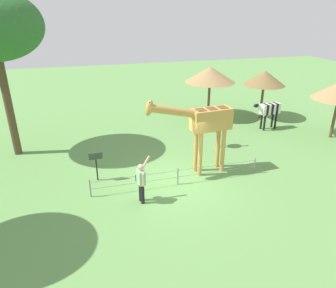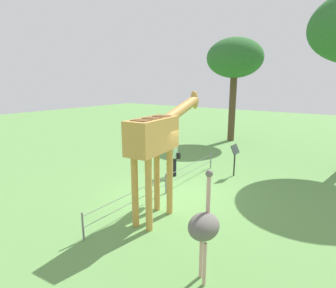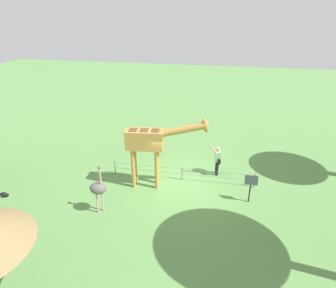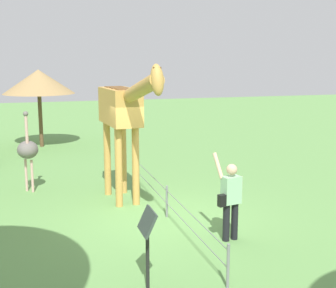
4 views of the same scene
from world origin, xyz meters
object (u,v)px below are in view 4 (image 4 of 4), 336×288
Objects in this scene: visitor at (230,197)px; info_sign at (147,232)px; ostrich at (28,150)px; giraffe at (124,113)px; shade_hut_far at (39,82)px.

info_sign is at bearing -54.38° from visitor.
ostrich is 6.48m from info_sign.
visitor is 1.34× the size of info_sign.
giraffe is 2.14× the size of visitor.
giraffe is 3.68m from visitor.
visitor is at bearing 39.48° from ostrich.
giraffe is at bearing 173.45° from info_sign.
visitor is at bearing 125.62° from info_sign.
shade_hut_far is at bearing -163.36° from visitor.
info_sign is at bearing -6.55° from giraffe.
giraffe is at bearing 12.47° from shade_hut_far.
info_sign is (12.95, 1.35, -1.73)m from shade_hut_far.
giraffe is 1.68× the size of ostrich.
info_sign is at bearing 5.94° from shade_hut_far.
giraffe is at bearing -152.73° from visitor.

